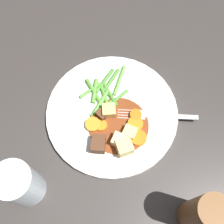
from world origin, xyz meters
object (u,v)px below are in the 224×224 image
Objects in this scene: pepper_mill at (202,214)px; dinner_plate at (112,113)px; carrot_slice_0 at (136,115)px; carrot_slice_4 at (101,126)px; carrot_slice_3 at (138,138)px; potato_chunk_3 at (130,132)px; carrot_slice_1 at (93,125)px; meat_chunk_0 at (102,114)px; water_glass at (21,184)px; fork at (155,116)px; meat_chunk_1 at (98,144)px; potato_chunk_1 at (118,140)px; potato_chunk_0 at (124,147)px; potato_chunk_2 at (109,111)px; carrot_slice_2 at (135,124)px.

dinner_plate is at bearing -168.43° from pepper_mill.
carrot_slice_0 reaches higher than carrot_slice_4.
potato_chunk_3 reaches higher than carrot_slice_3.
carrot_slice_0 is 0.17× the size of pepper_mill.
meat_chunk_0 is at bearing 116.43° from carrot_slice_1.
carrot_slice_4 is 0.06m from potato_chunk_3.
potato_chunk_3 is at bearing 30.10° from meat_chunk_0.
pepper_mill is at bearing 56.84° from water_glass.
carrot_slice_1 reaches higher than fork.
potato_chunk_3 is 0.07m from meat_chunk_1.
potato_chunk_1 is at bearing -76.69° from potato_chunk_3.
pepper_mill reaches higher than meat_chunk_1.
potato_chunk_0 reaches higher than carrot_slice_1.
water_glass is at bearing -79.22° from carrot_slice_0.
pepper_mill is at bearing 22.75° from carrot_slice_1.
potato_chunk_2 is at bearing 128.53° from carrot_slice_4.
potato_chunk_0 is 1.41× the size of meat_chunk_0.
pepper_mill is at bearing 16.33° from meat_chunk_0.
potato_chunk_0 is at bearing 13.64° from potato_chunk_1.
water_glass is at bearing -72.27° from carrot_slice_4.
water_glass reaches higher than potato_chunk_2.
meat_chunk_1 is (0.06, -0.03, 0.00)m from meat_chunk_0.
meat_chunk_0 is at bearing -149.90° from potato_chunk_3.
carrot_slice_2 is 0.09m from meat_chunk_1.
potato_chunk_2 reaches higher than carrot_slice_0.
fork is at bearing 102.62° from potato_chunk_1.
meat_chunk_0 is 0.65× the size of meat_chunk_1.
carrot_slice_0 is 0.27m from water_glass.
meat_chunk_1 is at bearing -84.82° from fork.
carrot_slice_1 is 0.22× the size of pepper_mill.
water_glass reaches higher than carrot_slice_0.
carrot_slice_1 is 1.14× the size of potato_chunk_2.
potato_chunk_0 is at bearing -66.34° from fork.
pepper_mill is (0.26, 0.08, 0.05)m from meat_chunk_0.
carrot_slice_3 is 0.30× the size of water_glass.
carrot_slice_2 is 0.22× the size of pepper_mill.
carrot_slice_3 is at bearing -171.32° from pepper_mill.
potato_chunk_1 is (0.02, -0.05, 0.01)m from carrot_slice_2.
carrot_slice_3 is 0.08m from carrot_slice_4.
potato_chunk_3 is at bearing -144.92° from carrot_slice_3.
meat_chunk_1 is 0.14m from fork.
carrot_slice_0 is 0.79× the size of potato_chunk_0.
carrot_slice_0 is at bearing 78.87° from carrot_slice_1.
pepper_mill is (0.23, 0.01, 0.05)m from carrot_slice_0.
meat_chunk_0 reaches higher than carrot_slice_3.
carrot_slice_3 is at bearing 22.43° from potato_chunk_2.
dinner_plate is 9.15× the size of potato_chunk_0.
dinner_plate is 0.02m from potato_chunk_2.
carrot_slice_2 is at bearing 67.64° from carrot_slice_4.
pepper_mill is at bearing 19.91° from potato_chunk_1.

